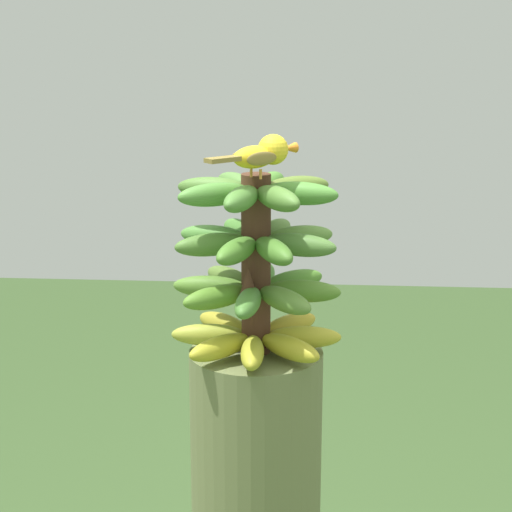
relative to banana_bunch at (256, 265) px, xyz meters
name	(u,v)px	position (x,y,z in m)	size (l,w,h in m)	color
banana_bunch	(256,265)	(0.00, 0.00, 0.00)	(0.33, 0.33, 0.34)	#4C2D1E
perched_bird	(263,153)	(-0.02, 0.03, 0.21)	(0.16, 0.15, 0.07)	#C68933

